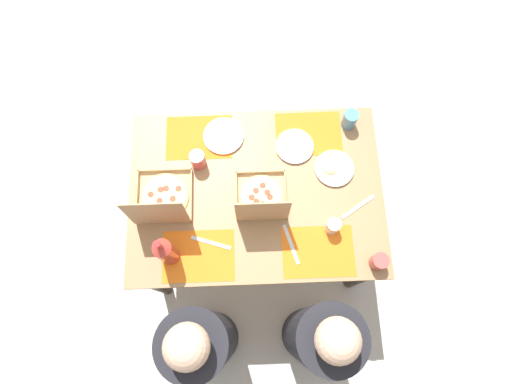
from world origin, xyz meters
name	(u,v)px	position (x,y,z in m)	size (l,w,h in m)	color
ground_plane	(256,225)	(0.00, 0.00, 0.00)	(6.00, 6.00, 0.00)	beige
dining_table	(256,199)	(0.00, 0.00, 0.65)	(1.33, 0.95, 0.77)	#3F3328
placemat_near_left	(308,134)	(-0.30, -0.32, 0.78)	(0.36, 0.26, 0.00)	orange
placemat_near_right	(199,137)	(0.30, -0.32, 0.78)	(0.36, 0.26, 0.00)	orange
placemat_far_left	(318,251)	(-0.30, 0.32, 0.78)	(0.36, 0.26, 0.00)	orange
placemat_far_right	(198,256)	(0.30, 0.32, 0.78)	(0.36, 0.26, 0.00)	orange
pizza_box_corner_left	(163,200)	(0.47, 0.04, 0.82)	(0.29, 0.29, 0.32)	tan
pizza_box_corner_right	(261,199)	(-0.03, 0.05, 0.82)	(0.26, 0.26, 0.30)	tan
plate_near_left	(224,136)	(0.17, -0.32, 0.78)	(0.22, 0.22, 0.02)	white
plate_far_left	(334,168)	(-0.42, -0.11, 0.78)	(0.21, 0.21, 0.03)	white
plate_middle	(295,146)	(-0.22, -0.25, 0.78)	(0.20, 0.20, 0.02)	white
soda_bottle	(166,251)	(0.44, 0.32, 0.91)	(0.09, 0.09, 0.32)	#B2382D
cup_clear_left	(333,226)	(-0.38, 0.21, 0.82)	(0.07, 0.07, 0.10)	silver
cup_red	(379,262)	(-0.58, 0.39, 0.82)	(0.08, 0.08, 0.09)	#BF4742
cup_spare	(350,119)	(-0.52, -0.38, 0.83)	(0.08, 0.08, 0.11)	teal
cup_clear_right	(198,160)	(0.30, -0.17, 0.83)	(0.08, 0.08, 0.11)	#BF4742
knife_by_near_left	(211,243)	(0.24, 0.26, 0.78)	(0.21, 0.02, 0.01)	#B7B7BC
knife_by_far_right	(358,207)	(-0.52, 0.10, 0.78)	(0.21, 0.02, 0.01)	#B7B7BC
knife_by_near_right	(291,244)	(-0.17, 0.28, 0.78)	(0.21, 0.02, 0.01)	#B7B7BC
diner_left_seat	(318,337)	(-0.30, 0.73, 0.53)	(0.32, 0.32, 1.19)	black
diner_right_seat	(204,341)	(0.30, 0.73, 0.54)	(0.32, 0.32, 1.21)	black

